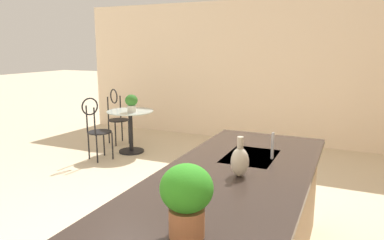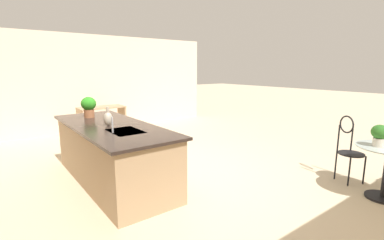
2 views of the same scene
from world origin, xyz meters
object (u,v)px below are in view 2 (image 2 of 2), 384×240
object	(u,v)px
writing_desk	(102,115)
potted_plant_counter_far	(89,106)
chair_by_island	(349,146)
vase_on_counter	(108,118)
potted_plant_on_table	(380,134)

from	to	relation	value
writing_desk	potted_plant_counter_far	bearing A→B (deg)	156.83
chair_by_island	writing_desk	bearing A→B (deg)	19.60
writing_desk	vase_on_counter	world-z (taller)	vase_on_counter
potted_plant_counter_far	vase_on_counter	size ratio (longest dim) A/B	1.26
chair_by_island	potted_plant_on_table	world-z (taller)	chair_by_island
potted_plant_on_table	potted_plant_counter_far	bearing A→B (deg)	37.01
chair_by_island	writing_desk	distance (m)	5.93
chair_by_island	vase_on_counter	distance (m)	3.78
chair_by_island	potted_plant_on_table	distance (m)	0.70
chair_by_island	potted_plant_on_table	bearing A→B (deg)	145.54
writing_desk	vase_on_counter	xyz separation A→B (m)	(-3.40, 1.06, 0.52)
potted_plant_counter_far	vase_on_counter	world-z (taller)	potted_plant_counter_far
potted_plant_on_table	chair_by_island	bearing A→B (deg)	-34.46
potted_plant_on_table	potted_plant_counter_far	size ratio (longest dim) A/B	0.83
chair_by_island	writing_desk	world-z (taller)	chair_by_island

